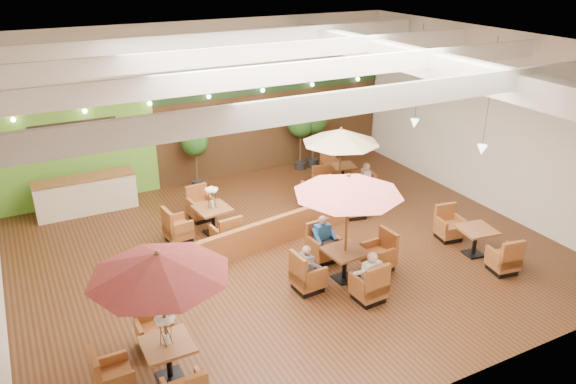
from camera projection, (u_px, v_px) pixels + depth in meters
room at (274, 110)px, 15.03m from camera, size 14.04×14.00×5.52m
service_counter at (86, 195)px, 17.44m from camera, size 3.00×0.75×1.18m
booth_divider at (275, 232)px, 15.49m from camera, size 6.08×1.18×0.85m
table_0 at (157, 291)px, 10.00m from camera, size 2.66×2.73×2.80m
table_1 at (347, 210)px, 13.30m from camera, size 2.81×2.81×2.84m
table_2 at (340, 153)px, 17.40m from camera, size 2.65×2.65×2.62m
table_3 at (204, 221)px, 16.02m from camera, size 1.93×2.83×1.60m
table_4 at (475, 242)px, 15.04m from camera, size 1.02×2.73×0.99m
table_5 at (343, 175)px, 19.64m from camera, size 0.96×2.47×0.89m
topiary_0 at (195, 145)px, 18.77m from camera, size 0.91×0.91×2.12m
topiary_1 at (301, 127)px, 20.44m from camera, size 0.95×0.95×2.21m
topiary_2 at (313, 122)px, 20.63m from camera, size 1.01×1.01×2.35m
diner_0 at (370, 272)px, 12.90m from camera, size 0.44×0.37×0.85m
diner_1 at (323, 235)px, 14.61m from camera, size 0.40×0.32×0.82m
diner_2 at (308, 263)px, 13.33m from camera, size 0.30×0.37×0.75m
diner_3 at (356, 194)px, 17.03m from camera, size 0.42×0.36×0.79m
diner_4 at (364, 178)px, 18.21m from camera, size 0.42×0.45×0.83m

